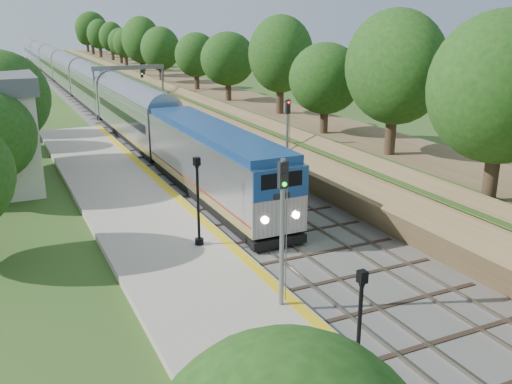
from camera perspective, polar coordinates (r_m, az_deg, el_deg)
name	(u,v)px	position (r m, az deg, el deg)	size (l,w,h in m)	color
ground	(450,384)	(21.14, 18.84, -17.67)	(320.00, 320.00, 0.00)	#2D4C19
trackbed	(118,112)	(74.39, -13.62, 7.77)	(9.50, 170.00, 0.28)	#4C4944
platform	(163,240)	(31.21, -9.33, -4.76)	(6.40, 68.00, 0.38)	#AFA28D
yellow_stripe	(212,229)	(31.96, -4.43, -3.66)	(0.55, 68.00, 0.01)	gold
embankment	(181,93)	(76.23, -7.50, 9.76)	(10.64, 170.00, 11.70)	brown
signal_gantry	(129,77)	(69.02, -12.61, 11.11)	(8.40, 0.38, 6.20)	slate
trees_behind_platform	(28,154)	(33.45, -21.86, 3.51)	(7.82, 53.32, 7.21)	#332316
train	(70,76)	(98.64, -18.07, 11.01)	(3.17, 148.64, 4.66)	black
lamppost_mid	(358,340)	(18.35, 10.21, -14.34)	(0.41, 0.41, 4.19)	black
lamppost_far	(198,206)	(29.19, -5.80, -1.44)	(0.46, 0.46, 4.65)	black
signal_platform	(282,218)	(22.43, 2.65, -2.57)	(0.36, 0.29, 6.18)	slate
signal_farside	(287,132)	(40.67, 3.15, 6.03)	(0.34, 0.27, 6.11)	slate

